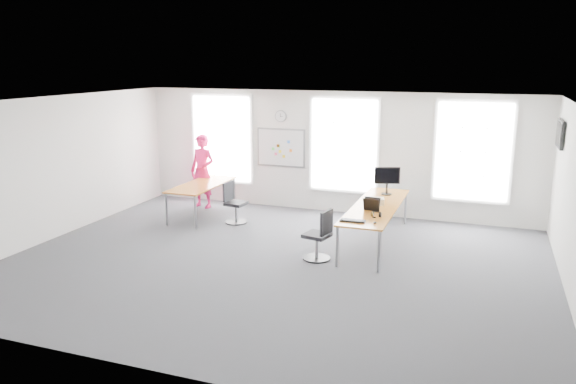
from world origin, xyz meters
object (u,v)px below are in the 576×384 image
at_px(keyboard, 353,221).
at_px(headphones, 376,214).
at_px(desk_left, 202,187).
at_px(monitor, 387,178).
at_px(chair_left, 234,205).
at_px(person, 202,171).
at_px(desk_right, 376,208).
at_px(chair_right, 320,238).

distance_m(keyboard, headphones, 0.58).
height_order(desk_left, monitor, monitor).
height_order(chair_left, person, person).
xyz_separation_m(desk_right, person, (-4.78, 1.43, 0.19)).
relative_size(chair_right, chair_left, 1.03).
height_order(desk_left, chair_left, chair_left).
height_order(desk_right, desk_left, desk_right).
height_order(desk_right, keyboard, keyboard).
distance_m(chair_left, headphones, 3.82).
relative_size(desk_right, desk_left, 1.53).
bearing_deg(person, monitor, 4.03).
distance_m(chair_right, person, 4.87).
bearing_deg(desk_right, person, 163.39).
xyz_separation_m(chair_right, monitor, (0.83, 2.37, 0.75)).
height_order(person, headphones, person).
bearing_deg(keyboard, chair_right, 179.61).
distance_m(person, keyboard, 5.36).
xyz_separation_m(desk_right, desk_left, (-4.40, 0.68, -0.03)).
height_order(desk_left, headphones, headphones).
xyz_separation_m(desk_left, monitor, (4.43, 0.34, 0.46)).
xyz_separation_m(chair_right, chair_left, (-2.62, 1.74, -0.01)).
relative_size(desk_left, headphones, 11.53).
bearing_deg(desk_right, chair_left, 173.40).
distance_m(desk_left, headphones, 4.82).
height_order(keyboard, monitor, monitor).
height_order(chair_right, chair_left, chair_right).
distance_m(headphones, monitor, 1.91).
relative_size(keyboard, headphones, 2.52).
relative_size(person, headphones, 10.02).
bearing_deg(keyboard, desk_right, 78.97).
bearing_deg(monitor, desk_right, -109.75).
distance_m(keyboard, monitor, 2.37).
xyz_separation_m(desk_right, headphones, (0.17, -0.85, 0.10)).
xyz_separation_m(desk_left, keyboard, (4.22, -2.00, 0.10)).
relative_size(chair_right, monitor, 1.60).
distance_m(desk_right, chair_right, 1.60).
bearing_deg(keyboard, monitor, 81.63).
xyz_separation_m(keyboard, monitor, (0.21, 2.34, 0.36)).
distance_m(chair_right, keyboard, 0.74).
xyz_separation_m(chair_left, keyboard, (3.24, -1.71, 0.40)).
height_order(chair_right, headphones, chair_right).
height_order(desk_right, headphones, headphones).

